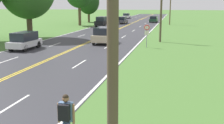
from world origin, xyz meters
TOP-DOWN VIEW (x-y plane):
  - hitchhiker_person at (6.74, 4.73)m, footprint 0.57×0.41m
  - traffic_sign at (7.06, 25.74)m, footprint 0.60×0.10m
  - utility_pole_midground at (8.17, 30.48)m, footprint 1.80×0.24m
  - utility_pole_far at (8.50, 58.53)m, footprint 1.80×0.24m
  - tree_mid_treeline at (-10.97, 63.04)m, footprint 5.16×5.16m
  - car_silver_van_nearest at (-4.53, 21.79)m, footprint 1.84×3.98m
  - car_champagne_suv_approaching at (1.91, 27.71)m, footprint 1.84×4.21m
  - car_black_suv_mid_near at (-4.25, 50.40)m, footprint 2.00×4.50m
  - car_dark_grey_sedan_mid_far at (-1.97, 59.14)m, footprint 2.01×4.43m
  - car_dark_green_hatchback_receding at (4.53, 65.39)m, footprint 1.81×3.82m
  - car_white_sedan_distant at (-5.00, 81.75)m, footprint 1.99×4.80m

SIDE VIEW (x-z plane):
  - car_white_sedan_distant at x=-5.00m, z-range 0.02..1.55m
  - car_dark_grey_sedan_mid_far at x=-1.97m, z-range 0.01..1.57m
  - car_dark_green_hatchback_receding at x=4.53m, z-range 0.04..1.56m
  - car_silver_van_nearest at x=-4.53m, z-range 0.04..1.76m
  - car_champagne_suv_approaching at x=1.91m, z-range 0.04..1.87m
  - car_black_suv_mid_near at x=-4.25m, z-range 0.05..2.00m
  - hitchhiker_person at x=6.74m, z-range 0.19..1.88m
  - traffic_sign at x=7.06m, z-range 0.59..2.96m
  - utility_pole_midground at x=8.17m, z-range 0.15..7.45m
  - utility_pole_far at x=8.50m, z-range 0.15..7.63m
  - tree_mid_treeline at x=-10.97m, z-range 0.92..8.74m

